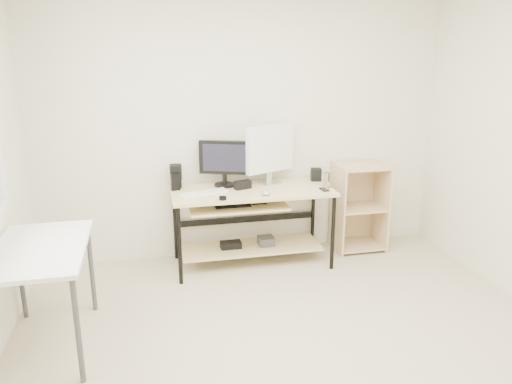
{
  "coord_description": "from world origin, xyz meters",
  "views": [
    {
      "loc": [
        -0.94,
        -2.72,
        2.04
      ],
      "look_at": [
        -0.04,
        1.3,
        0.83
      ],
      "focal_mm": 35.0,
      "sensor_mm": 36.0,
      "label": 1
    }
  ],
  "objects_px": {
    "side_table": "(40,258)",
    "black_monitor": "(224,160)",
    "desk": "(249,211)",
    "shelf_unit": "(358,206)",
    "white_imac": "(270,150)",
    "audio_controller": "(175,182)"
  },
  "relations": [
    {
      "from": "side_table",
      "to": "black_monitor",
      "type": "xyz_separation_m",
      "value": [
        1.45,
        1.23,
        0.33
      ]
    },
    {
      "from": "side_table",
      "to": "black_monitor",
      "type": "distance_m",
      "value": 1.93
    },
    {
      "from": "desk",
      "to": "side_table",
      "type": "xyz_separation_m",
      "value": [
        -1.65,
        -1.06,
        0.13
      ]
    },
    {
      "from": "side_table",
      "to": "black_monitor",
      "type": "relative_size",
      "value": 2.14
    },
    {
      "from": "shelf_unit",
      "to": "side_table",
      "type": "bearing_deg",
      "value": -156.67
    },
    {
      "from": "white_imac",
      "to": "desk",
      "type": "bearing_deg",
      "value": -171.54
    },
    {
      "from": "desk",
      "to": "side_table",
      "type": "relative_size",
      "value": 1.5
    },
    {
      "from": "side_table",
      "to": "black_monitor",
      "type": "bearing_deg",
      "value": 40.26
    },
    {
      "from": "black_monitor",
      "to": "audio_controller",
      "type": "bearing_deg",
      "value": -155.39
    },
    {
      "from": "desk",
      "to": "shelf_unit",
      "type": "height_order",
      "value": "shelf_unit"
    },
    {
      "from": "desk",
      "to": "black_monitor",
      "type": "height_order",
      "value": "black_monitor"
    },
    {
      "from": "desk",
      "to": "white_imac",
      "type": "distance_m",
      "value": 0.61
    },
    {
      "from": "black_monitor",
      "to": "side_table",
      "type": "bearing_deg",
      "value": -120.02
    },
    {
      "from": "side_table",
      "to": "shelf_unit",
      "type": "height_order",
      "value": "shelf_unit"
    },
    {
      "from": "side_table",
      "to": "white_imac",
      "type": "bearing_deg",
      "value": 32.65
    },
    {
      "from": "black_monitor",
      "to": "white_imac",
      "type": "xyz_separation_m",
      "value": [
        0.44,
        -0.02,
        0.08
      ]
    },
    {
      "from": "black_monitor",
      "to": "desk",
      "type": "bearing_deg",
      "value": -20.07
    },
    {
      "from": "audio_controller",
      "to": "black_monitor",
      "type": "bearing_deg",
      "value": -4.02
    },
    {
      "from": "black_monitor",
      "to": "white_imac",
      "type": "bearing_deg",
      "value": 17.54
    },
    {
      "from": "side_table",
      "to": "shelf_unit",
      "type": "relative_size",
      "value": 1.11
    },
    {
      "from": "side_table",
      "to": "desk",
      "type": "bearing_deg",
      "value": 32.65
    },
    {
      "from": "desk",
      "to": "black_monitor",
      "type": "relative_size",
      "value": 3.21
    }
  ]
}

